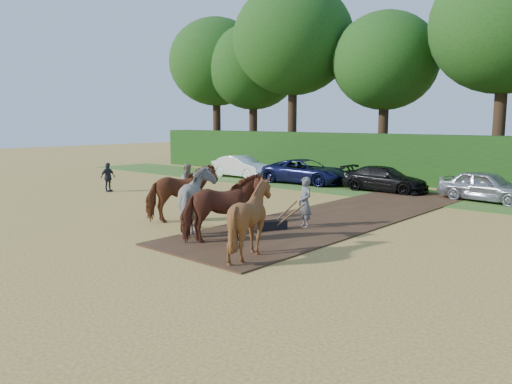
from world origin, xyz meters
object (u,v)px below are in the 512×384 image
at_px(plough_team, 213,204).
at_px(spectator_far, 108,177).
at_px(parked_cars, 435,183).
at_px(spectator_near, 189,184).

bearing_deg(plough_team, spectator_far, 163.61).
bearing_deg(parked_cars, spectator_far, -145.34).
xyz_separation_m(plough_team, parked_cars, (2.07, 13.25, -0.37)).
bearing_deg(plough_team, spectator_near, 146.38).
xyz_separation_m(spectator_near, parked_cars, (7.56, 9.60, -0.21)).
bearing_deg(spectator_far, plough_team, -113.15).
height_order(spectator_far, plough_team, plough_team).
height_order(spectator_far, parked_cars, spectator_far).
bearing_deg(spectator_far, spectator_near, -95.67).
xyz_separation_m(spectator_near, plough_team, (5.49, -3.65, 0.15)).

